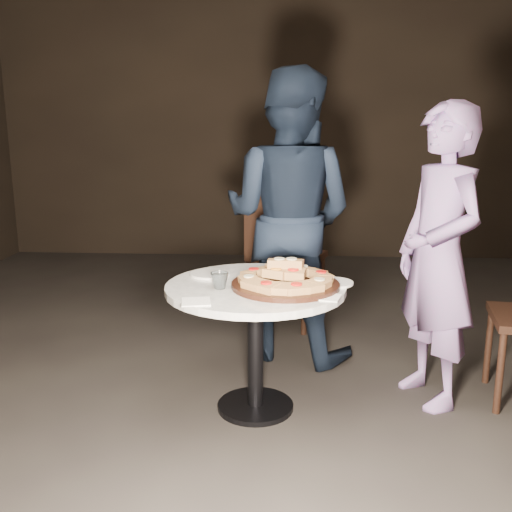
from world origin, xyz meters
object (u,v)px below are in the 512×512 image
Objects in this scene: diner_navy at (288,217)px; focaccia_pile at (285,276)px; serving_board at (285,285)px; chair_far at (283,249)px; table at (255,309)px; water_glass at (220,281)px; diner_teal at (438,257)px.

focaccia_pile is at bearing 111.11° from diner_navy.
serving_board is 0.04m from focaccia_pile.
chair_far is (-0.03, 1.26, -0.10)m from serving_board.
focaccia_pile is (0.14, -0.04, 0.18)m from table.
water_glass is at bearing -172.49° from serving_board.
table is 0.95m from diner_teal.
diner_navy is (0.32, 0.82, 0.17)m from water_glass.
diner_teal reaches higher than table.
diner_teal is (0.76, 0.21, 0.10)m from serving_board.
serving_board is at bearing 111.73° from chair_far.
diner_navy is (0.04, -0.48, 0.30)m from chair_far.
water_glass is at bearing -172.32° from focaccia_pile.
table is at bearing -99.55° from diner_teal.
diner_teal is at bearing 15.24° from focaccia_pile.
water_glass is at bearing 90.70° from diner_navy.
focaccia_pile is 0.80m from diner_navy.
table is at bearing 164.79° from serving_board.
diner_navy is at bearing 68.86° from water_glass.
diner_teal reaches higher than focaccia_pile.
diner_navy reaches higher than serving_board.
table is 0.23m from focaccia_pile.
serving_board is 1.27m from chair_far.
diner_teal reaches higher than water_glass.
serving_board is 0.34× the size of diner_teal.
focaccia_pile is 0.47× the size of chair_far.
diner_teal reaches higher than chair_far.
diner_navy is (0.01, 0.78, 0.20)m from serving_board.
focaccia_pile is 1.27m from chair_far.
serving_board is 0.30× the size of diner_navy.
water_glass is 0.05× the size of diner_navy.
diner_teal reaches higher than serving_board.
focaccia_pile reaches higher than serving_board.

